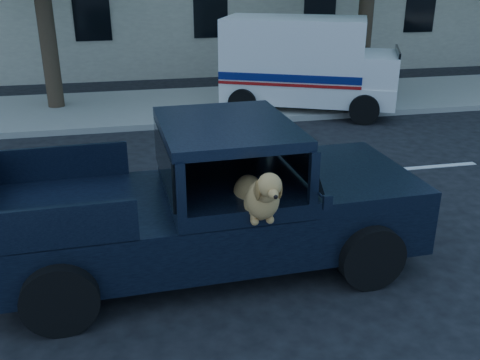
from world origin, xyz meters
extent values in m
plane|color=black|center=(0.00, 0.00, 0.00)|extent=(120.00, 120.00, 0.00)
cube|color=gray|center=(0.00, 9.20, 0.07)|extent=(60.00, 4.00, 0.15)
cylinder|color=#332619|center=(-4.00, 9.60, 2.20)|extent=(0.44, 0.44, 4.40)
cylinder|color=#332619|center=(5.00, 9.60, 2.20)|extent=(0.44, 0.44, 4.40)
cube|color=black|center=(-1.16, 0.69, 0.67)|extent=(5.56, 2.30, 0.70)
cube|color=black|center=(0.80, 0.76, 1.10)|extent=(1.65, 2.16, 0.17)
cube|color=black|center=(-0.89, 0.70, 1.90)|extent=(1.70, 2.08, 0.13)
cube|color=black|center=(-0.04, 0.73, 1.53)|extent=(0.33, 1.82, 0.60)
cube|color=black|center=(-0.66, 0.24, 0.87)|extent=(0.60, 0.60, 0.40)
cube|color=black|center=(0.00, -0.59, 1.35)|extent=(0.11, 0.06, 0.17)
cube|color=silver|center=(2.83, 8.20, 0.60)|extent=(5.02, 3.79, 0.54)
cube|color=silver|center=(2.44, 8.38, 1.69)|extent=(4.23, 3.42, 1.63)
cube|color=silver|center=(4.47, 7.45, 1.25)|extent=(1.73, 2.24, 0.76)
cube|color=#0A1652|center=(2.00, 7.43, 1.09)|extent=(3.38, 1.56, 0.20)
cube|color=#9E0F0F|center=(2.00, 7.43, 0.92)|extent=(3.38, 1.56, 0.08)
camera|label=1|loc=(-2.09, -5.65, 3.80)|focal=40.00mm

